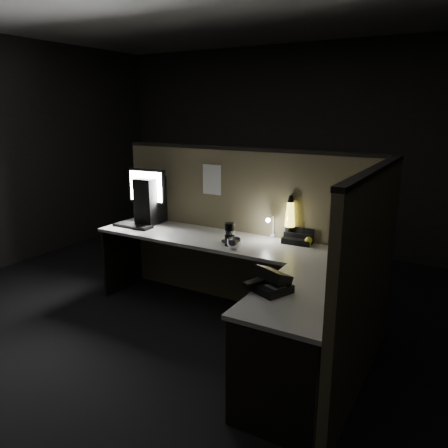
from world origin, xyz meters
The scene contains 17 objects.
floor centered at (0.00, 0.00, 0.00)m, with size 6.00×6.00×0.00m, color black.
room_shell centered at (0.00, 0.00, 1.62)m, with size 6.00×6.00×6.00m.
partition_back centered at (0.00, 0.93, 0.75)m, with size 2.66×0.06×1.50m, color brown.
partition_right centered at (1.33, 0.10, 0.75)m, with size 0.06×1.66×1.50m, color brown.
desk centered at (0.18, 0.25, 0.58)m, with size 2.60×1.60×0.73m.
pc_tower centered at (-0.99, 0.81, 0.97)m, with size 0.20×0.45×0.47m, color black.
monitor centered at (-1.02, 0.74, 1.07)m, with size 0.44×0.19×0.56m.
keyboard centered at (-1.04, 0.52, 0.74)m, with size 0.41×0.14×0.02m, color black.
mouse centered at (0.03, 0.51, 0.75)m, with size 0.09×0.06×0.03m, color black.
clip_lamp centered at (0.32, 0.82, 0.85)m, with size 0.04×0.16×0.21m.
organizer centered at (0.58, 0.87, 0.77)m, with size 0.26×0.24×0.19m.
lava_lamp centered at (0.48, 0.87, 0.90)m, with size 0.11×0.11×0.41m.
travel_mug centered at (0.10, 0.47, 0.83)m, with size 0.09×0.09×0.20m, color black.
steel_mug centered at (0.18, 0.40, 0.78)m, with size 0.12×0.12×0.09m, color silver.
figurine centered at (0.69, 0.78, 0.78)m, with size 0.06×0.06×0.06m, color yellow.
pinned_paper centered at (-0.34, 0.90, 1.21)m, with size 0.20×0.00×0.29m, color white.
desk_phone centered at (0.79, -0.23, 0.78)m, with size 0.31×0.30×0.14m.
Camera 1 is at (1.86, -2.66, 1.87)m, focal length 35.00 mm.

